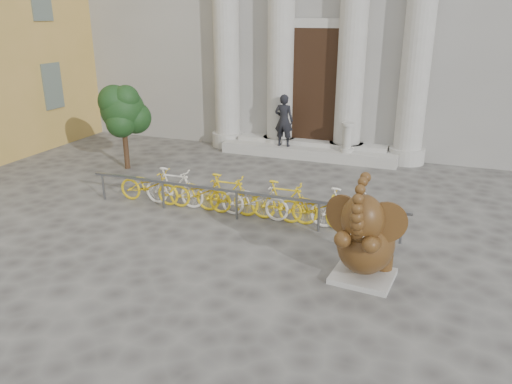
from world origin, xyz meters
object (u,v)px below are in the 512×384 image
at_px(bike_rack, 240,196).
at_px(tree, 123,111).
at_px(elephant_statue, 365,241).
at_px(pedestrian, 284,120).

xyz_separation_m(bike_rack, tree, (-4.82, 2.34, 1.34)).
distance_m(elephant_statue, pedestrian, 8.55).
bearing_deg(bike_rack, pedestrian, 96.77).
height_order(bike_rack, tree, tree).
relative_size(elephant_statue, bike_rack, 0.27).
bearing_deg(elephant_statue, bike_rack, 153.43).
bearing_deg(bike_rack, elephant_statue, -32.26).
distance_m(bike_rack, pedestrian, 5.57).
distance_m(bike_rack, tree, 5.52).
relative_size(elephant_statue, tree, 0.82).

